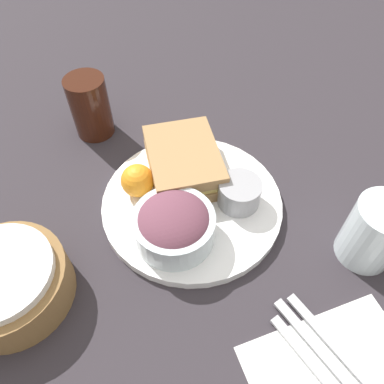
% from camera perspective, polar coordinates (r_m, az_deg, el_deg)
% --- Properties ---
extents(ground_plane, '(4.00, 4.00, 0.00)m').
position_cam_1_polar(ground_plane, '(0.58, 0.00, -2.14)').
color(ground_plane, '#2D282D').
extents(plate, '(0.27, 0.27, 0.01)m').
position_cam_1_polar(plate, '(0.57, 0.00, -1.70)').
color(plate, white).
rests_on(plate, ground_plane).
extents(sandwich, '(0.15, 0.12, 0.05)m').
position_cam_1_polar(sandwich, '(0.59, -1.28, 4.62)').
color(sandwich, '#A37A4C').
rests_on(sandwich, plate).
extents(salad_bowl, '(0.11, 0.11, 0.06)m').
position_cam_1_polar(salad_bowl, '(0.51, -2.77, -5.01)').
color(salad_bowl, silver).
rests_on(salad_bowl, plate).
extents(dressing_cup, '(0.06, 0.06, 0.04)m').
position_cam_1_polar(dressing_cup, '(0.56, 7.22, -0.14)').
color(dressing_cup, '#99999E').
rests_on(dressing_cup, plate).
extents(orange_wedge, '(0.05, 0.05, 0.05)m').
position_cam_1_polar(orange_wedge, '(0.57, -8.29, 1.73)').
color(orange_wedge, orange).
rests_on(orange_wedge, plate).
extents(drink_glass, '(0.07, 0.07, 0.11)m').
position_cam_1_polar(drink_glass, '(0.68, -15.25, 12.43)').
color(drink_glass, '#38190F').
rests_on(drink_glass, ground_plane).
extents(bread_basket, '(0.15, 0.15, 0.07)m').
position_cam_1_polar(bread_basket, '(0.53, -26.32, -12.32)').
color(bread_basket, olive).
rests_on(bread_basket, ground_plane).
extents(napkin, '(0.12, 0.20, 0.00)m').
position_cam_1_polar(napkin, '(0.51, 20.61, -23.76)').
color(napkin, white).
rests_on(napkin, ground_plane).
extents(fork, '(0.18, 0.06, 0.01)m').
position_cam_1_polar(fork, '(0.51, 22.17, -22.27)').
color(fork, '#B2B2B7').
rests_on(fork, napkin).
extents(knife, '(0.19, 0.06, 0.01)m').
position_cam_1_polar(knife, '(0.50, 20.76, -23.62)').
color(knife, '#B2B2B7').
rests_on(knife, napkin).
extents(spoon, '(0.16, 0.05, 0.01)m').
position_cam_1_polar(spoon, '(0.49, 19.29, -24.99)').
color(spoon, '#B2B2B7').
rests_on(spoon, napkin).
extents(water_glass, '(0.08, 0.08, 0.10)m').
position_cam_1_polar(water_glass, '(0.55, 26.05, -5.57)').
color(water_glass, silver).
rests_on(water_glass, ground_plane).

